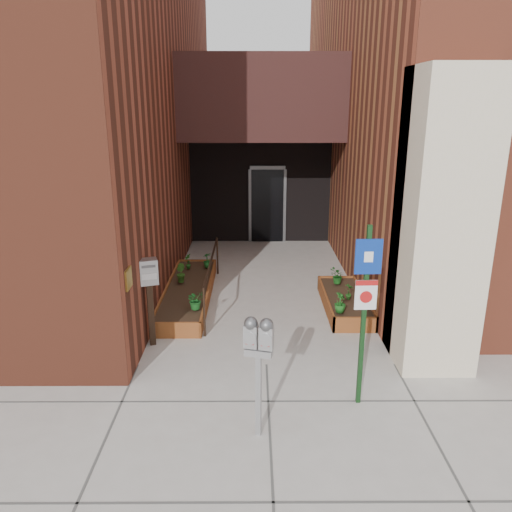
{
  "coord_description": "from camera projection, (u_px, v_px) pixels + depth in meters",
  "views": [
    {
      "loc": [
        -0.2,
        -6.91,
        3.91
      ],
      "look_at": [
        -0.15,
        1.8,
        1.22
      ],
      "focal_mm": 35.0,
      "sensor_mm": 36.0,
      "label": 1
    }
  ],
  "objects": [
    {
      "name": "shrub_left_c",
      "position": [
        207.0,
        260.0,
        11.33
      ],
      "size": [
        0.27,
        0.27,
        0.35
      ],
      "primitive_type": "imported",
      "rotation": [
        0.0,
        0.0,
        3.78
      ],
      "color": "#17521C",
      "rests_on": "planter_left"
    },
    {
      "name": "architecture",
      "position": [
        254.0,
        59.0,
        12.88
      ],
      "size": [
        20.0,
        14.6,
        10.0
      ],
      "color": "brown",
      "rests_on": "ground"
    },
    {
      "name": "ground",
      "position": [
        266.0,
        365.0,
        7.76
      ],
      "size": [
        80.0,
        80.0,
        0.0
      ],
      "primitive_type": "plane",
      "color": "#9E9991",
      "rests_on": "ground"
    },
    {
      "name": "shrub_left_a",
      "position": [
        196.0,
        300.0,
        9.05
      ],
      "size": [
        0.45,
        0.45,
        0.36
      ],
      "primitive_type": "imported",
      "rotation": [
        0.0,
        0.0,
        0.6
      ],
      "color": "#18561D",
      "rests_on": "planter_left"
    },
    {
      "name": "shrub_right_b",
      "position": [
        349.0,
        291.0,
        9.49
      ],
      "size": [
        0.25,
        0.25,
        0.33
      ],
      "primitive_type": "imported",
      "rotation": [
        0.0,
        0.0,
        2.4
      ],
      "color": "#1D5418",
      "rests_on": "planter_right"
    },
    {
      "name": "shrub_right_c",
      "position": [
        337.0,
        276.0,
        10.32
      ],
      "size": [
        0.42,
        0.42,
        0.33
      ],
      "primitive_type": "imported",
      "rotation": [
        0.0,
        0.0,
        3.94
      ],
      "color": "#175117",
      "rests_on": "planter_right"
    },
    {
      "name": "shrub_left_b",
      "position": [
        180.0,
        273.0,
        10.41
      ],
      "size": [
        0.3,
        0.3,
        0.39
      ],
      "primitive_type": "imported",
      "rotation": [
        0.0,
        0.0,
        2.11
      ],
      "color": "#295819",
      "rests_on": "planter_left"
    },
    {
      "name": "shrub_left_d",
      "position": [
        188.0,
        261.0,
        11.24
      ],
      "size": [
        0.24,
        0.24,
        0.36
      ],
      "primitive_type": "imported",
      "rotation": [
        0.0,
        0.0,
        5.09
      ],
      "color": "#1D5819",
      "rests_on": "planter_left"
    },
    {
      "name": "shrub_right_a",
      "position": [
        340.0,
        303.0,
        8.91
      ],
      "size": [
        0.27,
        0.27,
        0.37
      ],
      "primitive_type": "imported",
      "rotation": [
        0.0,
        0.0,
        1.2
      ],
      "color": "#195719",
      "rests_on": "planter_right"
    },
    {
      "name": "handrail",
      "position": [
        211.0,
        266.0,
        10.07
      ],
      "size": [
        0.04,
        3.34,
        0.9
      ],
      "color": "black",
      "rests_on": "ground"
    },
    {
      "name": "parking_meter",
      "position": [
        259.0,
        346.0,
        5.78
      ],
      "size": [
        0.36,
        0.21,
        1.56
      ],
      "color": "#99999C",
      "rests_on": "ground"
    },
    {
      "name": "sign_post",
      "position": [
        365.0,
        298.0,
        6.33
      ],
      "size": [
        0.34,
        0.09,
        2.48
      ],
      "color": "#133515",
      "rests_on": "ground"
    },
    {
      "name": "planter_left",
      "position": [
        188.0,
        293.0,
        10.29
      ],
      "size": [
        0.9,
        3.6,
        0.3
      ],
      "color": "brown",
      "rests_on": "ground"
    },
    {
      "name": "payment_dropbox",
      "position": [
        149.0,
        284.0,
        8.1
      ],
      "size": [
        0.35,
        0.3,
        1.5
      ],
      "color": "black",
      "rests_on": "ground"
    },
    {
      "name": "planter_right",
      "position": [
        345.0,
        302.0,
        9.83
      ],
      "size": [
        0.8,
        2.2,
        0.3
      ],
      "color": "brown",
      "rests_on": "ground"
    }
  ]
}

